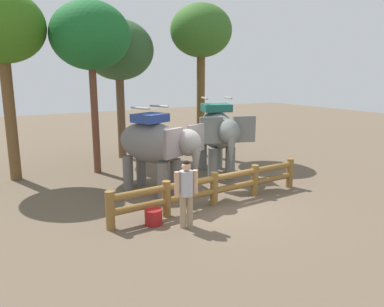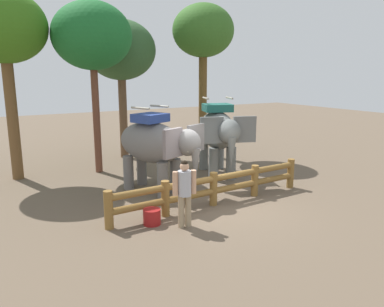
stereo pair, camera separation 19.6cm
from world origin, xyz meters
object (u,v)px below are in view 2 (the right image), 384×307
(tourist_woman_in_black, at_px, (185,189))
(tree_deep_back, at_px, (92,37))
(log_fence, at_px, (213,186))
(elephant_center, at_px, (219,132))
(tree_back_center, at_px, (121,51))
(tree_far_right, at_px, (3,29))
(feed_bucket, at_px, (152,217))
(tree_far_left, at_px, (203,33))
(elephant_near_left, at_px, (156,145))

(tourist_woman_in_black, bearing_deg, tree_deep_back, 92.81)
(log_fence, distance_m, elephant_center, 3.67)
(log_fence, relative_size, tree_back_center, 1.09)
(tree_far_right, bearing_deg, feed_bucket, -68.45)
(elephant_center, bearing_deg, tree_deep_back, 143.65)
(tourist_woman_in_black, relative_size, tree_deep_back, 0.27)
(tree_deep_back, bearing_deg, tree_far_left, 6.32)
(tourist_woman_in_black, xyz_separation_m, tree_far_left, (5.10, 7.39, 4.80))
(elephant_center, xyz_separation_m, feed_bucket, (-4.36, -3.26, -1.53))
(log_fence, distance_m, tree_far_left, 8.96)
(tree_deep_back, distance_m, feed_bucket, 8.10)
(elephant_near_left, distance_m, feed_bucket, 3.20)
(elephant_near_left, xyz_separation_m, tree_deep_back, (-0.95, 3.66, 3.75))
(elephant_near_left, xyz_separation_m, feed_bucket, (-1.31, -2.54, -1.45))
(elephant_near_left, bearing_deg, tree_far_left, 43.51)
(elephant_center, relative_size, tree_deep_back, 0.55)
(log_fence, bearing_deg, elephant_center, 53.72)
(tree_back_center, bearing_deg, elephant_center, -67.61)
(elephant_center, distance_m, tree_far_right, 8.75)
(elephant_center, height_order, tree_far_right, tree_far_right)
(tourist_woman_in_black, relative_size, tree_far_left, 0.25)
(feed_bucket, bearing_deg, tree_back_center, 74.81)
(tourist_woman_in_black, xyz_separation_m, tree_far_right, (-3.37, 7.37, 4.52))
(tree_far_left, height_order, tree_back_center, tree_far_left)
(tree_back_center, relative_size, tree_deep_back, 0.95)
(elephant_center, bearing_deg, tourist_woman_in_black, -133.57)
(elephant_near_left, height_order, tree_deep_back, tree_deep_back)
(elephant_center, relative_size, tree_far_right, 0.53)
(tourist_woman_in_black, relative_size, feed_bucket, 3.82)
(elephant_near_left, distance_m, elephant_center, 3.13)
(tree_deep_back, bearing_deg, tree_far_right, 169.21)
(tree_back_center, distance_m, feed_bucket, 9.88)
(log_fence, xyz_separation_m, elephant_near_left, (-0.98, 2.09, 1.06))
(tourist_woman_in_black, bearing_deg, elephant_near_left, 78.87)
(tourist_woman_in_black, distance_m, tree_back_center, 9.89)
(elephant_near_left, relative_size, tree_far_left, 0.49)
(elephant_center, relative_size, tree_back_center, 0.58)
(log_fence, xyz_separation_m, tree_back_center, (-0.03, 7.89, 4.42))
(tree_far_left, xyz_separation_m, tree_back_center, (-3.53, 1.54, -0.84))
(elephant_center, xyz_separation_m, tree_back_center, (-2.09, 5.08, 3.27))
(log_fence, distance_m, feed_bucket, 2.37)
(tourist_woman_in_black, xyz_separation_m, feed_bucket, (-0.70, 0.59, -0.85))
(feed_bucket, bearing_deg, tree_far_left, 49.55)
(elephant_center, distance_m, tree_back_center, 6.39)
(log_fence, distance_m, elephant_near_left, 2.54)
(tourist_woman_in_black, bearing_deg, tree_back_center, 80.04)
(elephant_near_left, relative_size, tourist_woman_in_black, 1.92)
(elephant_center, bearing_deg, elephant_near_left, -166.75)
(feed_bucket, bearing_deg, elephant_near_left, 62.71)
(tree_back_center, bearing_deg, tree_far_left, -23.53)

